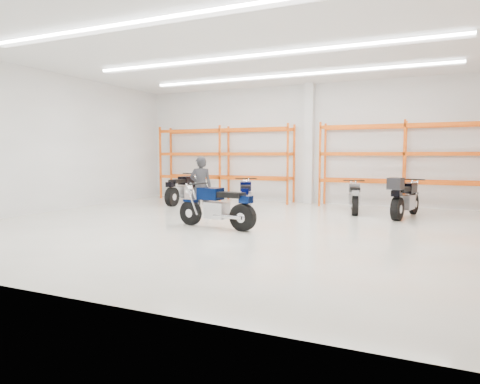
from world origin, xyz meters
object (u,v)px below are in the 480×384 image
at_px(motorcycle_main, 219,208).
at_px(motorcycle_back_a, 183,190).
at_px(structural_column, 309,144).
at_px(motorcycle_back_b, 245,197).
at_px(motorcycle_back_c, 354,198).
at_px(standing_man, 201,186).
at_px(motorcycle_back_d, 404,198).

distance_m(motorcycle_main, motorcycle_back_a, 5.48).
relative_size(motorcycle_back_a, structural_column, 0.52).
height_order(motorcycle_main, motorcycle_back_b, motorcycle_main).
height_order(motorcycle_main, motorcycle_back_c, motorcycle_main).
bearing_deg(motorcycle_back_c, motorcycle_main, -121.13).
xyz_separation_m(motorcycle_main, standing_man, (-1.49, 1.73, 0.37)).
bearing_deg(motorcycle_back_d, motorcycle_back_a, 177.28).
distance_m(motorcycle_main, motorcycle_back_d, 5.57).
xyz_separation_m(motorcycle_back_b, standing_man, (-0.89, -1.32, 0.40)).
bearing_deg(motorcycle_back_a, motorcycle_back_d, -2.72).
distance_m(motorcycle_back_c, standing_man, 4.87).
bearing_deg(motorcycle_back_a, standing_man, -48.33).
bearing_deg(motorcycle_back_b, motorcycle_back_c, 21.58).
distance_m(motorcycle_back_a, motorcycle_back_d, 7.75).
relative_size(standing_man, structural_column, 0.40).
height_order(motorcycle_back_c, structural_column, structural_column).
xyz_separation_m(motorcycle_back_a, motorcycle_back_c, (6.23, 0.20, -0.06)).
relative_size(motorcycle_back_a, motorcycle_back_d, 0.99).
distance_m(motorcycle_main, structural_column, 6.61).
distance_m(motorcycle_back_b, motorcycle_back_d, 4.77).
xyz_separation_m(standing_man, structural_column, (2.07, 4.63, 1.35)).
xyz_separation_m(motorcycle_back_b, motorcycle_back_c, (3.21, 1.27, -0.03)).
relative_size(motorcycle_main, structural_column, 0.51).
xyz_separation_m(motorcycle_back_a, motorcycle_back_d, (7.74, -0.37, 0.05)).
bearing_deg(motorcycle_back_c, motorcycle_back_a, -178.15).
xyz_separation_m(motorcycle_back_b, structural_column, (1.18, 3.31, 1.75)).
bearing_deg(structural_column, motorcycle_back_c, -45.08).
height_order(motorcycle_back_c, motorcycle_back_d, motorcycle_back_d).
xyz_separation_m(motorcycle_back_a, structural_column, (4.20, 2.24, 1.72)).
bearing_deg(standing_man, motorcycle_back_b, -155.66).
distance_m(motorcycle_main, standing_man, 2.32).
bearing_deg(motorcycle_back_d, motorcycle_back_c, 159.30).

